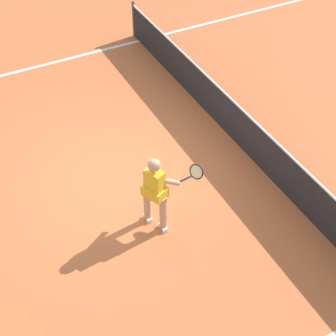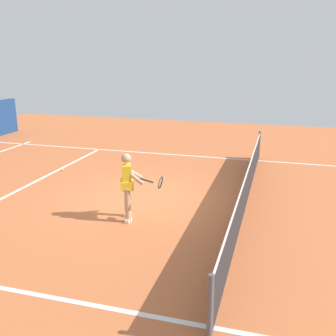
{
  "view_description": "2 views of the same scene",
  "coord_description": "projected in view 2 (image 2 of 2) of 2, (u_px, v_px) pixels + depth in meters",
  "views": [
    {
      "loc": [
        6.96,
        -2.48,
        7.04
      ],
      "look_at": [
        1.01,
        0.61,
        0.79
      ],
      "focal_mm": 54.92,
      "sensor_mm": 36.0,
      "label": 1
    },
    {
      "loc": [
        9.24,
        3.33,
        3.64
      ],
      "look_at": [
        0.59,
        0.82,
        1.03
      ],
      "focal_mm": 41.93,
      "sensor_mm": 36.0,
      "label": 2
    }
  ],
  "objects": [
    {
      "name": "ground_plane",
      "position": [
        144.0,
        197.0,
        10.42
      ],
      "size": [
        24.95,
        24.95,
        0.0
      ],
      "primitive_type": "plane",
      "color": "#C66638"
    },
    {
      "name": "service_line_marking",
      "position": [
        28.0,
        185.0,
        11.37
      ],
      "size": [
        9.29,
        0.1,
        0.01
      ],
      "primitive_type": "cube",
      "color": "white",
      "rests_on": "ground"
    },
    {
      "name": "sideline_left_marking",
      "position": [
        186.0,
        155.0,
        14.71
      ],
      "size": [
        0.1,
        17.19,
        0.01
      ],
      "primitive_type": "cube",
      "color": "white",
      "rests_on": "ground"
    },
    {
      "name": "sideline_right_marking",
      "position": [
        45.0,
        296.0,
        6.13
      ],
      "size": [
        0.1,
        17.19,
        0.01
      ],
      "primitive_type": "cube",
      "color": "white",
      "rests_on": "ground"
    },
    {
      "name": "court_net",
      "position": [
        246.0,
        189.0,
        9.58
      ],
      "size": [
        9.97,
        0.08,
        1.01
      ],
      "color": "#4C4C51",
      "rests_on": "ground"
    },
    {
      "name": "tennis_player",
      "position": [
        128.0,
        184.0,
        8.8
      ],
      "size": [
        0.67,
        1.12,
        1.55
      ],
      "color": "tan",
      "rests_on": "ground"
    },
    {
      "name": "tennis_ball_near",
      "position": [
        62.0,
        170.0,
        12.8
      ],
      "size": [
        0.07,
        0.07,
        0.07
      ],
      "primitive_type": "sphere",
      "color": "#D1E533",
      "rests_on": "ground"
    }
  ]
}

